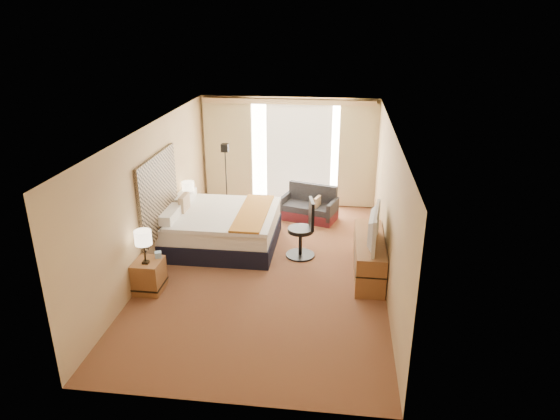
# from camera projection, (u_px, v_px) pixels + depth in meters

# --- Properties ---
(floor) EXTENTS (4.20, 7.00, 0.02)m
(floor) POSITION_uv_depth(u_px,v_px,m) (268.00, 268.00, 9.25)
(floor) COLOR #581D19
(floor) RESTS_ON ground
(ceiling) EXTENTS (4.20, 7.00, 0.02)m
(ceiling) POSITION_uv_depth(u_px,v_px,m) (267.00, 129.00, 8.30)
(ceiling) COLOR silver
(ceiling) RESTS_ON wall_back
(wall_back) EXTENTS (4.20, 0.02, 2.60)m
(wall_back) POSITION_uv_depth(u_px,v_px,m) (289.00, 151.00, 12.01)
(wall_back) COLOR tan
(wall_back) RESTS_ON ground
(wall_front) EXTENTS (4.20, 0.02, 2.60)m
(wall_front) POSITION_uv_depth(u_px,v_px,m) (221.00, 312.00, 5.55)
(wall_front) COLOR tan
(wall_front) RESTS_ON ground
(wall_left) EXTENTS (0.02, 7.00, 2.60)m
(wall_left) POSITION_uv_depth(u_px,v_px,m) (153.00, 197.00, 9.02)
(wall_left) COLOR tan
(wall_left) RESTS_ON ground
(wall_right) EXTENTS (0.02, 7.00, 2.60)m
(wall_right) POSITION_uv_depth(u_px,v_px,m) (388.00, 207.00, 8.54)
(wall_right) COLOR tan
(wall_right) RESTS_ON ground
(headboard) EXTENTS (0.06, 1.85, 1.50)m
(headboard) POSITION_uv_depth(u_px,v_px,m) (159.00, 194.00, 9.21)
(headboard) COLOR black
(headboard) RESTS_ON wall_left
(nightstand_left) EXTENTS (0.45, 0.52, 0.55)m
(nightstand_left) POSITION_uv_depth(u_px,v_px,m) (149.00, 276.00, 8.40)
(nightstand_left) COLOR #9B6938
(nightstand_left) RESTS_ON floor
(nightstand_right) EXTENTS (0.45, 0.52, 0.55)m
(nightstand_right) POSITION_uv_depth(u_px,v_px,m) (192.00, 219.00, 10.71)
(nightstand_right) COLOR #9B6938
(nightstand_right) RESTS_ON floor
(media_dresser) EXTENTS (0.50, 1.80, 0.70)m
(media_dresser) POSITION_uv_depth(u_px,v_px,m) (369.00, 256.00, 8.92)
(media_dresser) COLOR #9B6938
(media_dresser) RESTS_ON floor
(window) EXTENTS (2.30, 0.02, 2.30)m
(window) POSITION_uv_depth(u_px,v_px,m) (299.00, 151.00, 11.95)
(window) COLOR white
(window) RESTS_ON wall_back
(curtains) EXTENTS (4.12, 0.19, 2.56)m
(curtains) POSITION_uv_depth(u_px,v_px,m) (288.00, 148.00, 11.87)
(curtains) COLOR beige
(curtains) RESTS_ON floor
(bed) EXTENTS (2.16, 1.97, 1.05)m
(bed) POSITION_uv_depth(u_px,v_px,m) (222.00, 228.00, 10.02)
(bed) COLOR black
(bed) RESTS_ON floor
(loveseat) EXTENTS (1.37, 0.99, 0.77)m
(loveseat) POSITION_uv_depth(u_px,v_px,m) (309.00, 208.00, 11.39)
(loveseat) COLOR #54181E
(loveseat) RESTS_ON floor
(floor_lamp) EXTENTS (0.22, 0.22, 1.71)m
(floor_lamp) POSITION_uv_depth(u_px,v_px,m) (226.00, 166.00, 11.20)
(floor_lamp) COLOR black
(floor_lamp) RESTS_ON floor
(desk_chair) EXTENTS (0.56, 0.56, 1.15)m
(desk_chair) POSITION_uv_depth(u_px,v_px,m) (304.00, 232.00, 9.52)
(desk_chair) COLOR black
(desk_chair) RESTS_ON floor
(lamp_left) EXTENTS (0.28, 0.28, 0.59)m
(lamp_left) POSITION_uv_depth(u_px,v_px,m) (143.00, 238.00, 8.07)
(lamp_left) COLOR black
(lamp_left) RESTS_ON nightstand_left
(lamp_right) EXTENTS (0.26, 0.26, 0.55)m
(lamp_right) POSITION_uv_depth(u_px,v_px,m) (188.00, 187.00, 10.53)
(lamp_right) COLOR black
(lamp_right) RESTS_ON nightstand_right
(tissue_box) EXTENTS (0.14, 0.14, 0.10)m
(tissue_box) POSITION_uv_depth(u_px,v_px,m) (158.00, 255.00, 8.42)
(tissue_box) COLOR #8FB6DD
(tissue_box) RESTS_ON nightstand_left
(telephone) EXTENTS (0.19, 0.15, 0.07)m
(telephone) POSITION_uv_depth(u_px,v_px,m) (191.00, 209.00, 10.45)
(telephone) COLOR black
(telephone) RESTS_ON nightstand_right
(television) EXTENTS (0.27, 1.12, 0.64)m
(television) POSITION_uv_depth(u_px,v_px,m) (369.00, 227.00, 8.44)
(television) COLOR black
(television) RESTS_ON media_dresser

